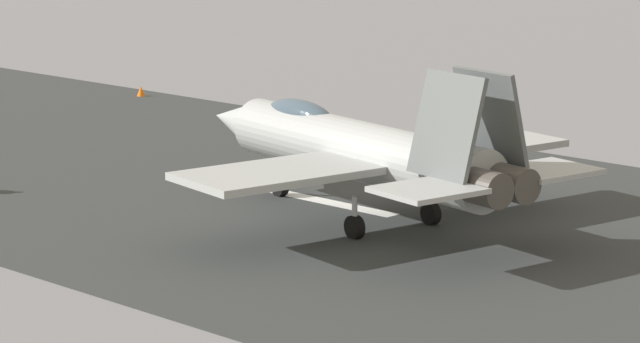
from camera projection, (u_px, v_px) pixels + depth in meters
name	position (u px, v px, depth m)	size (l,w,h in m)	color
ground_plane	(320.00, 201.00, 52.45)	(400.00, 400.00, 0.00)	slate
runway_strip	(320.00, 201.00, 52.43)	(240.00, 26.00, 0.02)	#313434
fighter_jet	(359.00, 149.00, 49.00)	(17.14, 14.57, 5.68)	#A6AAAB
marker_cone_mid	(427.00, 136.00, 63.60)	(0.44, 0.44, 0.55)	orange
marker_cone_far	(141.00, 91.00, 76.52)	(0.44, 0.44, 0.55)	orange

